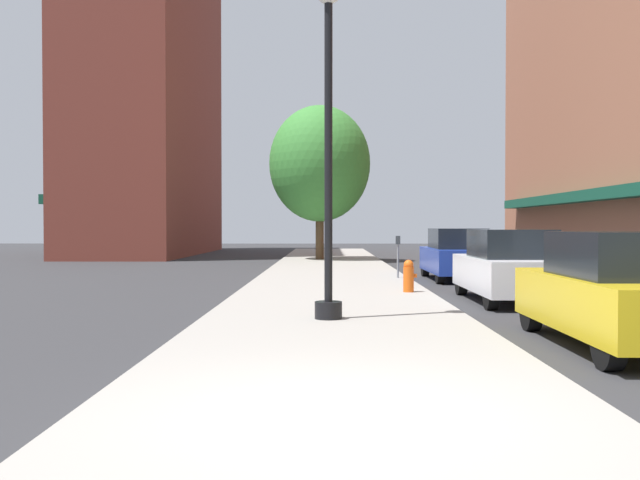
# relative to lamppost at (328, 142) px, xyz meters

# --- Properties ---
(ground_plane) EXTENTS (90.00, 90.00, 0.00)m
(ground_plane) POSITION_rel_lamppost_xyz_m (4.14, 11.82, -3.20)
(ground_plane) COLOR #2D2D30
(sidewalk_slab) EXTENTS (4.80, 50.00, 0.12)m
(sidewalk_slab) POSITION_rel_lamppost_xyz_m (0.14, 12.82, -3.14)
(sidewalk_slab) COLOR gray
(sidewalk_slab) RESTS_ON ground
(building_far_background) EXTENTS (6.80, 18.00, 20.47)m
(building_far_background) POSITION_rel_lamppost_xyz_m (-10.87, 30.82, 7.01)
(building_far_background) COLOR brown
(building_far_background) RESTS_ON ground
(lamppost) EXTENTS (0.48, 0.48, 5.90)m
(lamppost) POSITION_rel_lamppost_xyz_m (0.00, 0.00, 0.00)
(lamppost) COLOR black
(lamppost) RESTS_ON sidewalk_slab
(fire_hydrant) EXTENTS (0.33, 0.26, 0.79)m
(fire_hydrant) POSITION_rel_lamppost_xyz_m (1.98, 4.96, -2.68)
(fire_hydrant) COLOR #E05614
(fire_hydrant) RESTS_ON sidewalk_slab
(parking_meter_near) EXTENTS (0.14, 0.09, 1.31)m
(parking_meter_near) POSITION_rel_lamppost_xyz_m (2.19, 9.70, -2.25)
(parking_meter_near) COLOR slate
(parking_meter_near) RESTS_ON sidewalk_slab
(tree_near) EXTENTS (4.90, 4.90, 7.47)m
(tree_near) POSITION_rel_lamppost_xyz_m (-0.38, 21.91, 1.56)
(tree_near) COLOR #4C3823
(tree_near) RESTS_ON sidewalk_slab
(car_yellow) EXTENTS (1.80, 4.30, 1.66)m
(car_yellow) POSITION_rel_lamppost_xyz_m (4.14, -2.22, -2.39)
(car_yellow) COLOR black
(car_yellow) RESTS_ON ground
(car_white) EXTENTS (1.80, 4.30, 1.66)m
(car_white) POSITION_rel_lamppost_xyz_m (4.14, 3.83, -2.39)
(car_white) COLOR black
(car_white) RESTS_ON ground
(car_blue) EXTENTS (1.80, 4.30, 1.66)m
(car_blue) POSITION_rel_lamppost_xyz_m (4.14, 10.35, -2.39)
(car_blue) COLOR black
(car_blue) RESTS_ON ground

